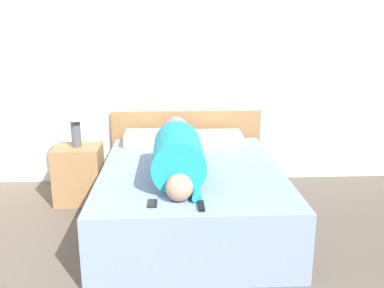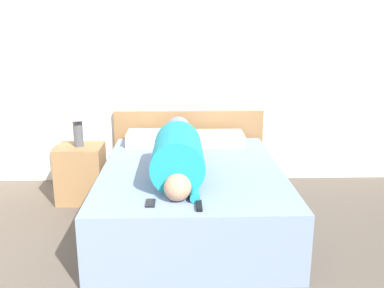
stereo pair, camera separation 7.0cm
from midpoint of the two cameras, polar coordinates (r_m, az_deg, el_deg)
wall_back at (r=4.68m, az=-0.88°, el=10.60°), size 5.70×0.06×2.60m
bed at (r=3.76m, az=0.48°, el=-6.92°), size 1.52×2.00×0.52m
headboard at (r=4.77m, az=0.01°, el=-0.31°), size 1.64×0.04×0.80m
nightstand at (r=4.39m, az=-14.14°, el=-3.81°), size 0.44×0.40×0.56m
table_lamp at (r=4.24m, az=-14.61°, el=3.24°), size 0.21×0.21×0.39m
person_lying at (r=3.56m, az=-1.32°, el=-0.88°), size 0.39×1.77×0.39m
pillow_near_headboard at (r=4.41m, az=-4.96°, el=0.80°), size 0.50×0.35×0.12m
pillow_second at (r=4.43m, az=4.23°, el=0.78°), size 0.47×0.35×0.11m
tv_remote at (r=2.88m, az=1.65°, el=-8.24°), size 0.04×0.15×0.02m
cell_phone at (r=2.94m, az=-4.87°, el=-7.86°), size 0.06×0.13×0.01m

